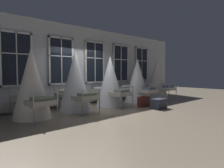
% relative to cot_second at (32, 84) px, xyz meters
% --- Properties ---
extents(ground, '(26.37, 26.37, 0.00)m').
position_rel_cot_second_xyz_m(ground, '(2.63, -0.16, -1.09)').
color(ground, gray).
extents(back_wall_with_windows, '(14.19, 0.10, 3.49)m').
position_rel_cot_second_xyz_m(back_wall_with_windows, '(2.63, 1.25, 0.66)').
color(back_wall_with_windows, silver).
rests_on(back_wall_with_windows, ground).
extents(window_bank, '(10.04, 0.10, 2.84)m').
position_rel_cot_second_xyz_m(window_bank, '(2.63, 1.13, 0.08)').
color(window_bank, black).
rests_on(window_bank, ground).
extents(cot_second, '(1.25, 2.00, 2.26)m').
position_rel_cot_second_xyz_m(cot_second, '(0.00, 0.00, 0.00)').
color(cot_second, '#9EA3A8').
rests_on(cot_second, ground).
extents(cot_third, '(1.25, 2.00, 2.30)m').
position_rel_cot_second_xyz_m(cot_third, '(1.69, 0.05, 0.02)').
color(cot_third, '#9EA3A8').
rests_on(cot_third, ground).
extents(cot_fourth, '(1.25, 2.00, 2.17)m').
position_rel_cot_second_xyz_m(cot_fourth, '(3.47, 0.04, -0.04)').
color(cot_fourth, '#9EA3A8').
rests_on(cot_fourth, ground).
extents(cot_fifth, '(1.25, 2.00, 2.15)m').
position_rel_cot_second_xyz_m(cot_fifth, '(5.27, -0.00, -0.05)').
color(cot_fifth, '#9EA3A8').
rests_on(cot_fifth, ground).
extents(cot_sixth, '(1.25, 1.99, 2.24)m').
position_rel_cot_second_xyz_m(cot_sixth, '(7.07, 0.06, -0.01)').
color(cot_sixth, '#9EA3A8').
rests_on(cot_sixth, ground).
extents(rug_third, '(0.80, 0.57, 0.01)m').
position_rel_cot_second_xyz_m(rug_third, '(1.74, -1.34, -1.08)').
color(rug_third, '#8E7A5B').
rests_on(rug_third, ground).
extents(rug_fifth, '(0.81, 0.57, 0.01)m').
position_rel_cot_second_xyz_m(rug_fifth, '(5.30, -1.34, -1.08)').
color(rug_fifth, '#8E7A5B').
rests_on(rug_fifth, ground).
extents(suitcase_dark, '(0.58, 0.27, 0.47)m').
position_rel_cot_second_xyz_m(suitcase_dark, '(4.28, -1.17, -0.87)').
color(suitcase_dark, '#5B231E').
rests_on(suitcase_dark, ground).
extents(travel_trunk, '(0.64, 0.40, 0.39)m').
position_rel_cot_second_xyz_m(travel_trunk, '(4.41, -1.83, -0.89)').
color(travel_trunk, '#2D3342').
rests_on(travel_trunk, ground).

